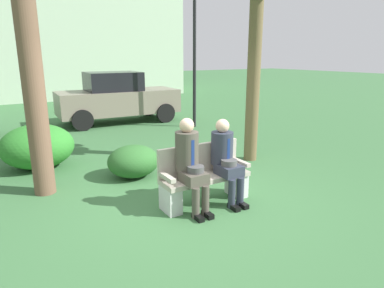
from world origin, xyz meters
TOP-DOWN VIEW (x-y plane):
  - ground_plane at (0.00, 0.00)m, footprint 80.00×80.00m
  - park_bench at (0.26, -0.12)m, footprint 1.40×0.44m
  - seated_man_left at (-0.05, -0.24)m, footprint 0.34×0.72m
  - seated_man_right at (0.57, -0.25)m, footprint 0.34×0.72m
  - shrub_near_bench at (-1.70, 3.00)m, footprint 1.42×1.30m
  - shrub_mid_lawn at (-0.25, 1.51)m, footprint 0.96×0.88m
  - parked_car_far at (1.28, 6.80)m, footprint 3.95×1.82m
  - street_lamp at (3.12, 4.88)m, footprint 0.24×0.24m

SIDE VIEW (x-z plane):
  - ground_plane at x=0.00m, z-range 0.00..0.00m
  - shrub_mid_lawn at x=-0.25m, z-range 0.00..0.60m
  - park_bench at x=0.26m, z-range -0.05..0.85m
  - shrub_near_bench at x=-1.70m, z-range 0.00..0.89m
  - seated_man_right at x=0.57m, z-range 0.07..1.36m
  - seated_man_left at x=-0.05m, z-range 0.07..1.43m
  - parked_car_far at x=1.28m, z-range 0.00..1.68m
  - street_lamp at x=3.12m, z-range 0.42..4.43m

